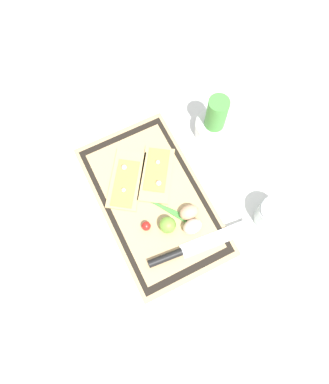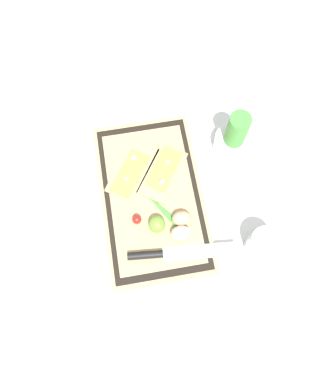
# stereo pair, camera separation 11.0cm
# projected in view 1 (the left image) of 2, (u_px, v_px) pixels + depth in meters

# --- Properties ---
(ground_plane) EXTENTS (6.00, 6.00, 0.00)m
(ground_plane) POSITION_uv_depth(u_px,v_px,m) (153.00, 201.00, 1.13)
(ground_plane) COLOR silver
(cutting_board) EXTENTS (0.52, 0.30, 0.02)m
(cutting_board) POSITION_uv_depth(u_px,v_px,m) (153.00, 200.00, 1.12)
(cutting_board) COLOR tan
(cutting_board) RESTS_ON ground_plane
(pizza_slice_near) EXTENTS (0.21, 0.19, 0.02)m
(pizza_slice_near) POSITION_uv_depth(u_px,v_px,m) (126.00, 180.00, 1.13)
(pizza_slice_near) COLOR tan
(pizza_slice_near) RESTS_ON cutting_board
(pizza_slice_far) EXTENTS (0.20, 0.18, 0.02)m
(pizza_slice_far) POSITION_uv_depth(u_px,v_px,m) (157.00, 173.00, 1.14)
(pizza_slice_far) COLOR tan
(pizza_slice_far) RESTS_ON cutting_board
(knife) EXTENTS (0.06, 0.31, 0.02)m
(knife) POSITION_uv_depth(u_px,v_px,m) (183.00, 251.00, 1.05)
(knife) COLOR silver
(knife) RESTS_ON cutting_board
(egg_brown) EXTENTS (0.04, 0.06, 0.04)m
(egg_brown) POSITION_uv_depth(u_px,v_px,m) (189.00, 212.00, 1.08)
(egg_brown) COLOR tan
(egg_brown) RESTS_ON cutting_board
(egg_pink) EXTENTS (0.04, 0.06, 0.04)m
(egg_pink) POSITION_uv_depth(u_px,v_px,m) (192.00, 226.00, 1.06)
(egg_pink) COLOR beige
(egg_pink) RESTS_ON cutting_board
(lime) EXTENTS (0.05, 0.05, 0.05)m
(lime) POSITION_uv_depth(u_px,v_px,m) (169.00, 224.00, 1.06)
(lime) COLOR #70A838
(lime) RESTS_ON cutting_board
(cherry_tomato_red) EXTENTS (0.03, 0.03, 0.03)m
(cherry_tomato_red) POSITION_uv_depth(u_px,v_px,m) (146.00, 226.00, 1.07)
(cherry_tomato_red) COLOR red
(cherry_tomato_red) RESTS_ON cutting_board
(scallion_bunch) EXTENTS (0.23, 0.17, 0.01)m
(scallion_bunch) POSITION_uv_depth(u_px,v_px,m) (157.00, 203.00, 1.11)
(scallion_bunch) COLOR #47933D
(scallion_bunch) RESTS_ON cutting_board
(herb_pot) EXTENTS (0.11, 0.11, 0.17)m
(herb_pot) POSITION_uv_depth(u_px,v_px,m) (214.00, 123.00, 1.16)
(herb_pot) COLOR white
(herb_pot) RESTS_ON ground_plane
(sauce_jar) EXTENTS (0.09, 0.09, 0.09)m
(sauce_jar) POSITION_uv_depth(u_px,v_px,m) (272.00, 215.00, 1.08)
(sauce_jar) COLOR silver
(sauce_jar) RESTS_ON ground_plane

